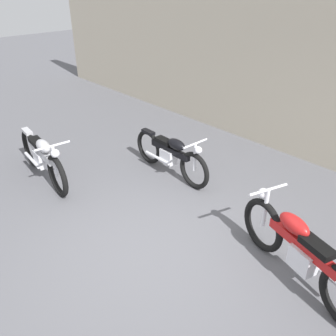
# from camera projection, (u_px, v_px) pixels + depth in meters

# --- Properties ---
(ground_plane) EXTENTS (40.00, 40.00, 0.00)m
(ground_plane) POSITION_uv_depth(u_px,v_px,m) (152.00, 250.00, 5.02)
(ground_plane) COLOR #56565B
(building_wall) EXTENTS (18.00, 0.30, 3.25)m
(building_wall) POSITION_uv_depth(u_px,v_px,m) (320.00, 80.00, 6.77)
(building_wall) COLOR #B2A893
(building_wall) RESTS_ON ground_plane
(motorcycle_red) EXTENTS (2.11, 0.87, 0.98)m
(motorcycle_red) POSITION_uv_depth(u_px,v_px,m) (300.00, 251.00, 4.32)
(motorcycle_red) COLOR black
(motorcycle_red) RESTS_ON ground_plane
(motorcycle_black) EXTENTS (1.99, 0.56, 0.89)m
(motorcycle_black) POSITION_uv_depth(u_px,v_px,m) (171.00, 154.00, 6.69)
(motorcycle_black) COLOR black
(motorcycle_black) RESTS_ON ground_plane
(motorcycle_silver) EXTENTS (2.14, 0.60, 0.96)m
(motorcycle_silver) POSITION_uv_depth(u_px,v_px,m) (42.00, 157.00, 6.52)
(motorcycle_silver) COLOR black
(motorcycle_silver) RESTS_ON ground_plane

